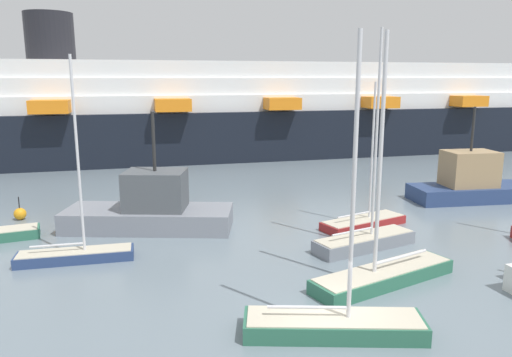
{
  "coord_description": "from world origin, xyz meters",
  "views": [
    {
      "loc": [
        -5.83,
        -13.79,
        8.05
      ],
      "look_at": [
        0.0,
        9.61,
        3.03
      ],
      "focal_mm": 33.9,
      "sensor_mm": 36.0,
      "label": 1
    }
  ],
  "objects_px": {
    "sailboat_2": "(76,252)",
    "sailboat_3": "(365,239)",
    "sailboat_7": "(364,220)",
    "sailboat_6": "(334,321)",
    "fishing_boat_1": "(471,183)",
    "sailboat_1": "(384,272)",
    "channel_buoy_0": "(20,214)",
    "cruise_ship": "(216,113)",
    "fishing_boat_2": "(151,209)"
  },
  "relations": [
    {
      "from": "sailboat_7",
      "to": "cruise_ship",
      "type": "height_order",
      "value": "cruise_ship"
    },
    {
      "from": "sailboat_6",
      "to": "channel_buoy_0",
      "type": "xyz_separation_m",
      "value": [
        -12.58,
        16.35,
        -0.1
      ]
    },
    {
      "from": "sailboat_7",
      "to": "sailboat_1",
      "type": "bearing_deg",
      "value": -127.65
    },
    {
      "from": "sailboat_2",
      "to": "fishing_boat_1",
      "type": "xyz_separation_m",
      "value": [
        24.5,
        5.27,
        0.77
      ]
    },
    {
      "from": "sailboat_1",
      "to": "sailboat_3",
      "type": "xyz_separation_m",
      "value": [
        1.11,
        3.87,
        0.02
      ]
    },
    {
      "from": "sailboat_6",
      "to": "sailboat_7",
      "type": "relative_size",
      "value": 1.2
    },
    {
      "from": "sailboat_7",
      "to": "fishing_boat_1",
      "type": "height_order",
      "value": "sailboat_7"
    },
    {
      "from": "sailboat_6",
      "to": "cruise_ship",
      "type": "relative_size",
      "value": 0.11
    },
    {
      "from": "sailboat_2",
      "to": "sailboat_7",
      "type": "height_order",
      "value": "sailboat_2"
    },
    {
      "from": "sailboat_1",
      "to": "channel_buoy_0",
      "type": "height_order",
      "value": "sailboat_1"
    },
    {
      "from": "sailboat_3",
      "to": "sailboat_7",
      "type": "relative_size",
      "value": 1.31
    },
    {
      "from": "sailboat_3",
      "to": "sailboat_1",
      "type": "bearing_deg",
      "value": -121.38
    },
    {
      "from": "sailboat_7",
      "to": "sailboat_6",
      "type": "bearing_deg",
      "value": -138.0
    },
    {
      "from": "sailboat_2",
      "to": "sailboat_3",
      "type": "xyz_separation_m",
      "value": [
        13.32,
        -1.63,
        0.06
      ]
    },
    {
      "from": "sailboat_7",
      "to": "fishing_boat_2",
      "type": "xyz_separation_m",
      "value": [
        -11.36,
        2.49,
        0.75
      ]
    },
    {
      "from": "sailboat_2",
      "to": "sailboat_3",
      "type": "bearing_deg",
      "value": -5.98
    },
    {
      "from": "sailboat_1",
      "to": "sailboat_2",
      "type": "xyz_separation_m",
      "value": [
        -12.21,
        5.5,
        -0.04
      ]
    },
    {
      "from": "sailboat_2",
      "to": "fishing_boat_1",
      "type": "height_order",
      "value": "sailboat_2"
    },
    {
      "from": "channel_buoy_0",
      "to": "sailboat_1",
      "type": "bearing_deg",
      "value": -39.23
    },
    {
      "from": "sailboat_6",
      "to": "cruise_ship",
      "type": "height_order",
      "value": "cruise_ship"
    },
    {
      "from": "fishing_boat_1",
      "to": "fishing_boat_2",
      "type": "height_order",
      "value": "fishing_boat_2"
    },
    {
      "from": "sailboat_6",
      "to": "cruise_ship",
      "type": "distance_m",
      "value": 38.22
    },
    {
      "from": "channel_buoy_0",
      "to": "fishing_boat_2",
      "type": "bearing_deg",
      "value": -26.06
    },
    {
      "from": "sailboat_3",
      "to": "channel_buoy_0",
      "type": "height_order",
      "value": "sailboat_3"
    },
    {
      "from": "sailboat_1",
      "to": "sailboat_6",
      "type": "xyz_separation_m",
      "value": [
        -3.49,
        -3.22,
        -0.02
      ]
    },
    {
      "from": "channel_buoy_0",
      "to": "sailboat_6",
      "type": "bearing_deg",
      "value": -52.42
    },
    {
      "from": "sailboat_6",
      "to": "sailboat_7",
      "type": "xyz_separation_m",
      "value": [
        6.12,
        10.27,
        -0.09
      ]
    },
    {
      "from": "fishing_boat_1",
      "to": "fishing_boat_2",
      "type": "distance_m",
      "value": 21.06
    },
    {
      "from": "sailboat_1",
      "to": "sailboat_6",
      "type": "relative_size",
      "value": 1.03
    },
    {
      "from": "sailboat_6",
      "to": "fishing_boat_2",
      "type": "distance_m",
      "value": 13.81
    },
    {
      "from": "sailboat_1",
      "to": "cruise_ship",
      "type": "xyz_separation_m",
      "value": [
        -1.01,
        34.71,
        3.99
      ]
    },
    {
      "from": "sailboat_1",
      "to": "cruise_ship",
      "type": "bearing_deg",
      "value": -105.74
    },
    {
      "from": "cruise_ship",
      "to": "sailboat_2",
      "type": "bearing_deg",
      "value": -111.43
    },
    {
      "from": "sailboat_1",
      "to": "sailboat_3",
      "type": "distance_m",
      "value": 4.02
    },
    {
      "from": "sailboat_2",
      "to": "sailboat_7",
      "type": "xyz_separation_m",
      "value": [
        14.84,
        1.55,
        -0.07
      ]
    },
    {
      "from": "fishing_boat_2",
      "to": "channel_buoy_0",
      "type": "bearing_deg",
      "value": 169.7
    },
    {
      "from": "cruise_ship",
      "to": "fishing_boat_1",
      "type": "bearing_deg",
      "value": -61.39
    },
    {
      "from": "sailboat_2",
      "to": "sailboat_3",
      "type": "relative_size",
      "value": 0.88
    },
    {
      "from": "sailboat_7",
      "to": "fishing_boat_2",
      "type": "distance_m",
      "value": 11.65
    },
    {
      "from": "sailboat_1",
      "to": "sailboat_2",
      "type": "bearing_deg",
      "value": -41.64
    },
    {
      "from": "fishing_boat_2",
      "to": "sailboat_6",
      "type": "bearing_deg",
      "value": -51.9
    },
    {
      "from": "fishing_boat_1",
      "to": "fishing_boat_2",
      "type": "xyz_separation_m",
      "value": [
        -21.02,
        -1.23,
        -0.09
      ]
    },
    {
      "from": "fishing_boat_2",
      "to": "cruise_ship",
      "type": "distance_m",
      "value": 26.54
    },
    {
      "from": "sailboat_2",
      "to": "sailboat_7",
      "type": "bearing_deg",
      "value": 6.95
    },
    {
      "from": "fishing_boat_1",
      "to": "sailboat_1",
      "type": "bearing_deg",
      "value": 46.24
    },
    {
      "from": "sailboat_1",
      "to": "fishing_boat_2",
      "type": "relative_size",
      "value": 1.03
    },
    {
      "from": "sailboat_2",
      "to": "sailboat_7",
      "type": "distance_m",
      "value": 14.92
    },
    {
      "from": "sailboat_1",
      "to": "channel_buoy_0",
      "type": "bearing_deg",
      "value": -56.64
    },
    {
      "from": "sailboat_2",
      "to": "sailboat_7",
      "type": "relative_size",
      "value": 1.15
    },
    {
      "from": "sailboat_7",
      "to": "fishing_boat_1",
      "type": "relative_size",
      "value": 0.92
    }
  ]
}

